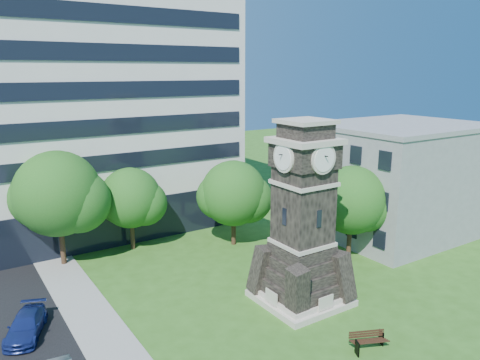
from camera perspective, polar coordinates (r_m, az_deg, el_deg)
ground at (r=29.88m, az=5.35°, el=-17.35°), size 160.00×160.00×0.00m
sidewalk at (r=29.97m, az=-16.33°, el=-17.70°), size 3.00×70.00×0.06m
clock_tower at (r=30.83m, az=7.63°, el=-5.61°), size 5.40×5.40×12.22m
office_tall at (r=47.65m, az=-17.65°, el=11.47°), size 26.20×15.11×28.60m
office_low at (r=46.83m, az=18.68°, el=0.22°), size 15.20×12.20×10.40m
car_street_north at (r=31.23m, az=-24.63°, el=-15.82°), size 3.33×4.72×1.27m
car_east_lot at (r=43.60m, az=19.44°, el=-6.92°), size 5.44×3.00×1.44m
park_bench at (r=28.40m, az=15.40°, el=-18.24°), size 2.06×0.55×1.07m
tree_nw at (r=38.99m, az=-21.17°, el=-1.87°), size 7.38×6.71×9.21m
tree_nc at (r=40.97m, az=-13.11°, el=-2.36°), size 5.70×5.18×7.19m
tree_ne at (r=40.91m, az=-0.72°, el=-1.86°), size 6.34×5.77×7.60m
tree_east at (r=39.05m, az=13.49°, el=-2.65°), size 6.16×5.60×7.74m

